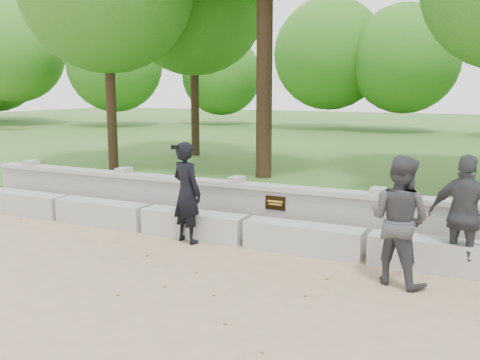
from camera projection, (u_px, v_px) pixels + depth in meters
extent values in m
plane|color=tan|center=(186.00, 281.00, 7.20)|extent=(80.00, 80.00, 0.00)
cube|color=#285A1C|center=(384.00, 155.00, 19.63)|extent=(40.00, 22.00, 0.25)
cube|color=#B0AEA6|center=(25.00, 203.00, 10.97)|extent=(1.90, 0.45, 0.45)
cube|color=#B0AEA6|center=(102.00, 213.00, 10.12)|extent=(1.90, 0.45, 0.45)
cube|color=#B0AEA6|center=(193.00, 225.00, 9.27)|extent=(1.90, 0.45, 0.45)
cube|color=#B0AEA6|center=(303.00, 238.00, 8.42)|extent=(1.90, 0.45, 0.45)
cube|color=#B0AEA6|center=(437.00, 255.00, 7.58)|extent=(1.90, 0.45, 0.45)
cube|color=#A6A39C|center=(262.00, 212.00, 9.44)|extent=(12.50, 0.25, 0.82)
cube|color=#B0AEA6|center=(263.00, 187.00, 9.36)|extent=(12.50, 0.35, 0.08)
cube|color=black|center=(275.00, 203.00, 9.15)|extent=(0.36, 0.02, 0.24)
imported|color=black|center=(187.00, 193.00, 8.89)|extent=(0.72, 0.59, 1.70)
cube|color=black|center=(175.00, 147.00, 8.45)|extent=(0.14, 0.07, 0.07)
imported|color=#38383D|center=(399.00, 220.00, 6.98)|extent=(1.01, 0.89, 1.72)
imported|color=#37363B|center=(465.00, 217.00, 7.24)|extent=(1.06, 0.64, 1.69)
cylinder|color=#382619|center=(195.00, 94.00, 18.21)|extent=(0.28, 0.28, 4.21)
cylinder|color=#382619|center=(111.00, 97.00, 14.92)|extent=(0.28, 0.28, 4.12)
cylinder|color=#382619|center=(264.00, 58.00, 13.51)|extent=(0.41, 0.41, 6.12)
imported|color=#377929|center=(130.00, 185.00, 11.48)|extent=(0.31, 0.34, 0.53)
imported|color=#377929|center=(360.00, 204.00, 9.48)|extent=(0.38, 0.39, 0.55)
imported|color=#377929|center=(189.00, 168.00, 13.86)|extent=(0.40, 0.40, 0.54)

